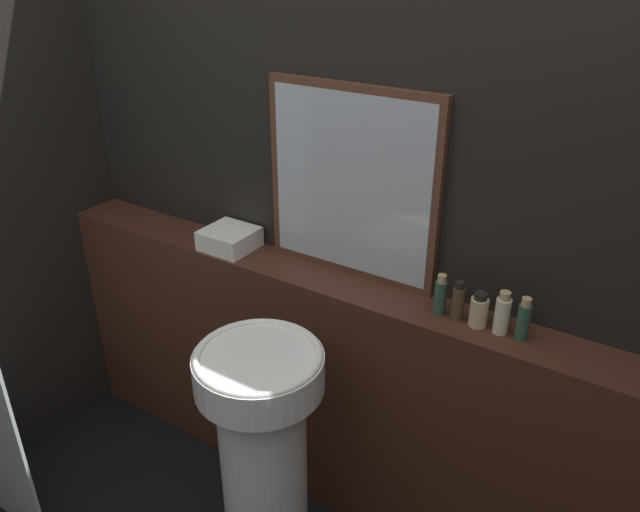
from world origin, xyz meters
name	(u,v)px	position (x,y,z in m)	size (l,w,h in m)	color
wall_back	(382,199)	(0.00, 1.24, 1.25)	(8.00, 0.06, 2.50)	black
vanity_counter	(356,402)	(0.00, 1.10, 0.49)	(2.66, 0.20, 0.97)	#422319
pedestal_sink	(264,457)	(-0.09, 0.67, 0.52)	(0.39, 0.39, 0.94)	white
mirror	(351,184)	(-0.09, 1.19, 1.30)	(0.63, 0.03, 0.65)	#563323
towel_stack	(230,239)	(-0.57, 1.10, 1.01)	(0.19, 0.18, 0.07)	white
shampoo_bottle	(440,296)	(0.28, 1.10, 1.03)	(0.04, 0.04, 0.13)	#2D4C3D
conditioner_bottle	(458,302)	(0.34, 1.10, 1.03)	(0.04, 0.04, 0.13)	#4C3823
lotion_bottle	(479,310)	(0.41, 1.10, 1.02)	(0.05, 0.05, 0.11)	#C6B284
body_wash_bottle	(502,314)	(0.48, 1.10, 1.04)	(0.04, 0.04, 0.14)	beige
hand_soap_bottle	(523,320)	(0.54, 1.10, 1.04)	(0.04, 0.04, 0.14)	#2D4C3D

